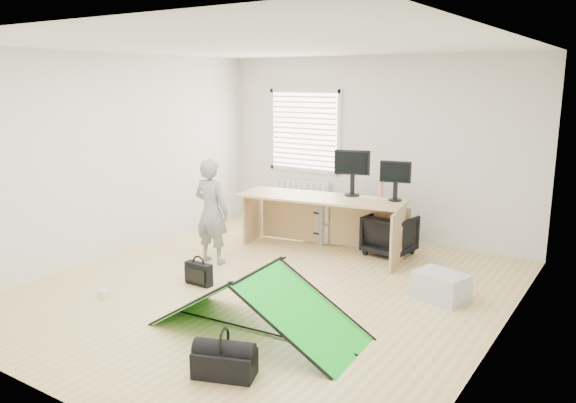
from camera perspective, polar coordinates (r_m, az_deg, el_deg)
The scene contains 18 objects.
ground at distance 6.53m, azimuth -1.95°, elevation -8.80°, with size 5.50×5.50×0.00m, color tan.
back_wall at distance 8.55m, azimuth 8.71°, elevation 5.41°, with size 5.00×0.02×2.70m, color silver.
window at distance 9.06m, azimuth 1.68°, elevation 7.18°, with size 1.20×0.06×1.20m, color silver.
radiator at distance 9.19m, azimuth 1.51°, elevation 0.32°, with size 1.00×0.12×0.60m, color silver.
desk at distance 7.77m, azimuth 3.35°, elevation -2.35°, with size 2.29×0.73×0.78m, color tan.
filing_cabinet at distance 8.38m, azimuth 3.98°, elevation -1.82°, with size 0.40×0.54×0.63m, color #A7A8AC.
monitor_left at distance 7.77m, azimuth 6.56°, elevation 2.28°, with size 0.49×0.11×0.46m, color black.
monitor_right at distance 7.52m, azimuth 10.86°, elevation 1.53°, with size 0.41×0.09×0.39m, color black.
keyboard at distance 7.64m, azimuth 8.86°, elevation 0.35°, with size 0.44×0.15×0.02m, color beige.
thermos at distance 7.63m, azimuth 9.39°, elevation 1.15°, with size 0.07×0.07×0.24m, color #D47877.
office_chair at distance 7.79m, azimuth 10.30°, elevation -3.34°, with size 0.60×0.62×0.56m, color black.
person at distance 7.31m, azimuth -7.79°, elevation -0.99°, with size 0.50×0.33×1.37m, color gray.
kite at distance 5.35m, azimuth -2.99°, elevation -10.12°, with size 2.00×0.88×0.62m, color #14D627, non-canonical shape.
storage_crate at distance 6.38m, azimuth 15.27°, elevation -8.30°, with size 0.54×0.38×0.30m, color #B6BABF.
tote_bag at distance 9.04m, azimuth 0.48°, elevation -1.61°, with size 0.31×0.14×0.37m, color teal.
laptop_bag at distance 6.68m, azimuth -9.05°, elevation -7.27°, with size 0.35×0.11×0.26m, color black.
white_box at distance 6.55m, azimuth -18.18°, elevation -8.94°, with size 0.09×0.09×0.09m, color silver.
duffel_bag at distance 4.73m, azimuth -6.46°, elevation -16.04°, with size 0.50×0.25×0.22m, color black.
Camera 1 is at (3.53, -4.98, 2.34)m, focal length 35.00 mm.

